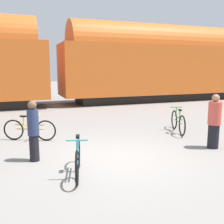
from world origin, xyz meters
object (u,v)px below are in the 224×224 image
(bicycle_teal, at_px, (78,159))
(person_in_navy, at_px, (33,131))
(bicycle_green, at_px, (178,122))
(person_in_red, at_px, (214,122))
(freight_train, at_px, (54,61))
(bicycle_yellow, at_px, (30,130))

(bicycle_teal, distance_m, person_in_navy, 1.59)
(bicycle_green, height_order, person_in_red, person_in_red)
(freight_train, height_order, bicycle_green, freight_train)
(bicycle_teal, relative_size, bicycle_yellow, 1.01)
(freight_train, relative_size, person_in_red, 17.80)
(bicycle_yellow, bearing_deg, person_in_red, -28.53)
(bicycle_teal, bearing_deg, bicycle_green, 30.69)
(freight_train, xyz_separation_m, bicycle_teal, (-1.12, -11.27, -2.42))
(freight_train, relative_size, bicycle_yellow, 17.59)
(person_in_red, bearing_deg, bicycle_yellow, 172.34)
(freight_train, distance_m, person_in_navy, 10.37)
(bicycle_teal, xyz_separation_m, person_in_red, (4.23, 0.57, 0.42))
(bicycle_teal, distance_m, bicycle_yellow, 3.44)
(bicycle_green, distance_m, person_in_red, 2.07)
(bicycle_teal, bearing_deg, bicycle_yellow, 104.25)
(bicycle_teal, height_order, person_in_navy, person_in_navy)
(freight_train, relative_size, bicycle_green, 16.72)
(bicycle_green, distance_m, bicycle_yellow, 5.27)
(bicycle_teal, height_order, bicycle_green, bicycle_green)
(bicycle_teal, height_order, bicycle_yellow, bicycle_teal)
(bicycle_green, relative_size, person_in_red, 1.06)
(person_in_red, xyz_separation_m, person_in_navy, (-5.07, 0.71, 0.00))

